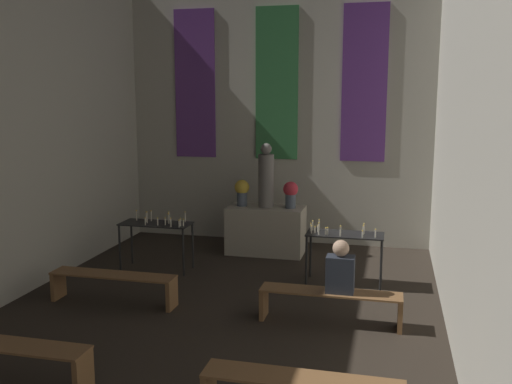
% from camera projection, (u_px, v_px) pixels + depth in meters
% --- Properties ---
extents(wall_back, '(6.29, 0.16, 5.28)m').
position_uv_depth(wall_back, '(277.00, 110.00, 11.33)').
color(wall_back, '#B2AD9E').
rests_on(wall_back, ground_plane).
extents(wall_right, '(0.12, 10.85, 5.28)m').
position_uv_depth(wall_right, '(481.00, 129.00, 5.49)').
color(wall_right, '#B2AD9E').
rests_on(wall_right, ground_plane).
extents(altar, '(1.43, 0.72, 0.89)m').
position_uv_depth(altar, '(266.00, 230.00, 10.74)').
color(altar, '#ADA38E').
rests_on(altar, ground_plane).
extents(statue, '(0.29, 0.29, 1.19)m').
position_uv_depth(statue, '(266.00, 178.00, 10.57)').
color(statue, slate).
rests_on(statue, altar).
extents(flower_vase_left, '(0.28, 0.28, 0.50)m').
position_uv_depth(flower_vase_left, '(242.00, 191.00, 10.72)').
color(flower_vase_left, '#4C5666').
rests_on(flower_vase_left, altar).
extents(flower_vase_right, '(0.28, 0.28, 0.50)m').
position_uv_depth(flower_vase_right, '(291.00, 193.00, 10.50)').
color(flower_vase_right, '#4C5666').
rests_on(flower_vase_right, altar).
extents(candle_rack_left, '(1.20, 0.52, 1.02)m').
position_uv_depth(candle_rack_left, '(156.00, 229.00, 9.67)').
color(candle_rack_left, black).
rests_on(candle_rack_left, ground_plane).
extents(candle_rack_right, '(1.20, 0.52, 1.02)m').
position_uv_depth(candle_rack_right, '(344.00, 240.00, 8.93)').
color(candle_rack_right, black).
rests_on(candle_rack_right, ground_plane).
extents(pew_second_left, '(1.84, 0.36, 0.44)m').
position_uv_depth(pew_second_left, '(5.00, 354.00, 5.89)').
color(pew_second_left, brown).
rests_on(pew_second_left, ground_plane).
extents(pew_back_left, '(1.84, 0.36, 0.44)m').
position_uv_depth(pew_back_left, '(113.00, 282.00, 8.15)').
color(pew_back_left, brown).
rests_on(pew_back_left, ground_plane).
extents(pew_back_right, '(1.84, 0.36, 0.44)m').
position_uv_depth(pew_back_right, '(330.00, 300.00, 7.44)').
color(pew_back_right, brown).
rests_on(pew_back_right, ground_plane).
extents(person_seated, '(0.36, 0.24, 0.69)m').
position_uv_depth(person_seated, '(340.00, 269.00, 7.34)').
color(person_seated, '#282D38').
rests_on(person_seated, pew_back_right).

